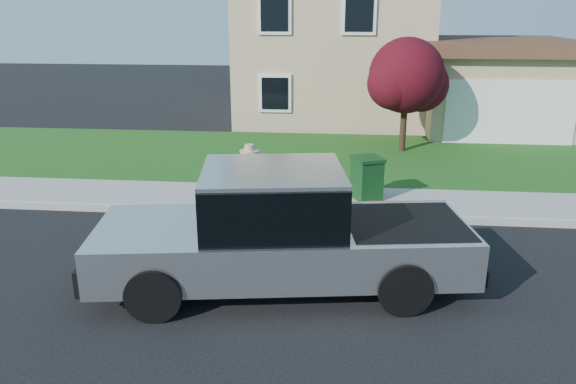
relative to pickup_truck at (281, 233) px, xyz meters
The scene contains 9 objects.
ground 1.31m from the pickup_truck, 49.12° to the left, with size 80.00×80.00×0.00m, color black.
curb 3.95m from the pickup_truck, 66.45° to the left, with size 40.00×0.20×0.12m, color gray.
sidewalk 4.95m from the pickup_truck, 71.64° to the left, with size 40.00×2.00×0.15m, color gray.
lawn 9.29m from the pickup_truck, 80.46° to the left, with size 40.00×7.00×0.10m, color #1A4915.
house 17.23m from the pickup_truck, 83.80° to the left, with size 14.00×11.30×6.85m.
pickup_truck is the anchor object (origin of this frame).
woman 3.39m from the pickup_truck, 108.60° to the left, with size 0.62×0.45×1.86m.
ornamental_tree 10.76m from the pickup_truck, 72.74° to the left, with size 2.80×2.52×3.84m.
trash_bin 4.99m from the pickup_truck, 70.15° to the left, with size 0.92×0.98×1.09m.
Camera 1 is at (0.49, -9.78, 4.83)m, focal length 35.00 mm.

